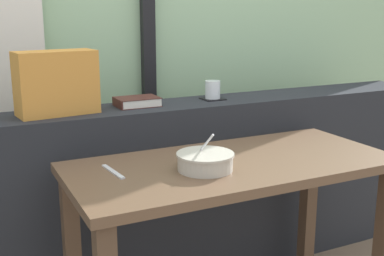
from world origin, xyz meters
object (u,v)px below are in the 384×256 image
(coaster_square, at_px, (213,99))
(closed_book, at_px, (137,102))
(breakfast_table, at_px, (232,192))
(soup_bowl, at_px, (205,161))
(fork_utensil, at_px, (113,172))
(juice_glass, at_px, (213,90))
(throw_pillow, at_px, (56,83))

(coaster_square, relative_size, closed_book, 0.53)
(breakfast_table, bearing_deg, closed_book, 109.66)
(coaster_square, relative_size, soup_bowl, 0.48)
(soup_bowl, bearing_deg, breakfast_table, 16.89)
(soup_bowl, height_order, fork_utensil, soup_bowl)
(breakfast_table, relative_size, juice_glass, 14.56)
(breakfast_table, height_order, juice_glass, juice_glass)
(closed_book, bearing_deg, soup_bowl, -85.35)
(coaster_square, xyz_separation_m, fork_utensil, (-0.64, -0.45, -0.14))
(juice_glass, bearing_deg, breakfast_table, -110.43)
(fork_utensil, bearing_deg, throw_pillow, 96.53)
(juice_glass, bearing_deg, fork_utensil, -144.79)
(breakfast_table, bearing_deg, soup_bowl, -163.11)
(breakfast_table, xyz_separation_m, throw_pillow, (-0.54, 0.51, 0.39))
(closed_book, height_order, throw_pillow, throw_pillow)
(closed_book, xyz_separation_m, throw_pillow, (-0.35, -0.02, 0.11))
(throw_pillow, bearing_deg, soup_bowl, -54.03)
(coaster_square, bearing_deg, breakfast_table, -110.43)
(juice_glass, bearing_deg, soup_bowl, -120.70)
(coaster_square, relative_size, fork_utensil, 0.59)
(juice_glass, xyz_separation_m, fork_utensil, (-0.64, -0.45, -0.18))
(fork_utensil, bearing_deg, closed_book, 54.71)
(coaster_square, height_order, juice_glass, juice_glass)
(breakfast_table, relative_size, soup_bowl, 6.02)
(throw_pillow, xyz_separation_m, fork_utensil, (0.09, -0.43, -0.26))
(coaster_square, height_order, soup_bowl, coaster_square)
(coaster_square, bearing_deg, throw_pillow, -178.37)
(breakfast_table, relative_size, coaster_square, 12.45)
(coaster_square, xyz_separation_m, throw_pillow, (-0.74, -0.02, 0.13))
(closed_book, bearing_deg, throw_pillow, -176.36)
(soup_bowl, bearing_deg, fork_utensil, 159.08)
(juice_glass, bearing_deg, coaster_square, -75.96)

